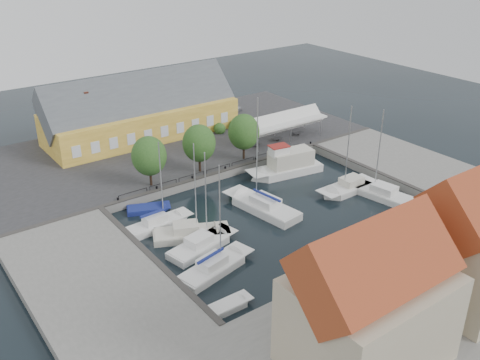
% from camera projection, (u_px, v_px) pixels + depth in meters
% --- Properties ---
extents(ground, '(140.00, 140.00, 0.00)m').
position_uv_depth(ground, '(271.00, 210.00, 61.47)').
color(ground, black).
rests_on(ground, ground).
extents(north_quay, '(56.00, 26.00, 1.00)m').
position_uv_depth(north_quay, '(172.00, 146.00, 78.04)').
color(north_quay, '#2D2D30').
rests_on(north_quay, ground).
extents(west_quay, '(12.00, 24.00, 1.00)m').
position_uv_depth(west_quay, '(95.00, 282.00, 48.08)').
color(west_quay, slate).
rests_on(west_quay, ground).
extents(east_quay, '(12.00, 24.00, 1.00)m').
position_uv_depth(east_quay, '(408.00, 166.00, 71.51)').
color(east_quay, slate).
rests_on(east_quay, ground).
extents(south_bank, '(56.00, 14.00, 1.00)m').
position_uv_depth(south_bank, '(425.00, 299.00, 45.93)').
color(south_bank, slate).
rests_on(south_bank, ground).
extents(quay_edge_fittings, '(56.00, 24.72, 0.40)m').
position_uv_depth(quay_edge_fittings, '(246.00, 187.00, 64.49)').
color(quay_edge_fittings, '#383533').
rests_on(quay_edge_fittings, north_quay).
extents(warehouse, '(28.56, 14.00, 9.55)m').
position_uv_depth(warehouse, '(137.00, 114.00, 78.89)').
color(warehouse, gold).
rests_on(warehouse, north_quay).
extents(tent_canopy, '(14.00, 4.00, 2.83)m').
position_uv_depth(tent_canopy, '(283.00, 122.00, 77.93)').
color(tent_canopy, silver).
rests_on(tent_canopy, north_quay).
extents(quay_trees, '(18.20, 4.20, 6.30)m').
position_uv_depth(quay_trees, '(199.00, 143.00, 67.07)').
color(quay_trees, black).
rests_on(quay_trees, north_quay).
extents(car_silver, '(4.67, 2.16, 1.55)m').
position_uv_depth(car_silver, '(229.00, 108.00, 90.03)').
color(car_silver, '#A9ABB1').
rests_on(car_silver, north_quay).
extents(car_red, '(1.65, 3.94, 1.27)m').
position_uv_depth(car_red, '(155.00, 154.00, 72.47)').
color(car_red, '#5A1420').
rests_on(car_red, north_quay).
extents(center_sailboat, '(4.38, 10.45, 13.78)m').
position_uv_depth(center_sailboat, '(263.00, 208.00, 61.20)').
color(center_sailboat, white).
rests_on(center_sailboat, ground).
extents(trawler, '(10.65, 4.70, 5.00)m').
position_uv_depth(trawler, '(287.00, 167.00, 70.07)').
color(trawler, white).
rests_on(trawler, ground).
extents(east_boat_b, '(8.59, 2.91, 11.59)m').
position_uv_depth(east_boat_b, '(349.00, 188.00, 65.94)').
color(east_boat_b, white).
rests_on(east_boat_b, ground).
extents(east_boat_c, '(4.22, 9.21, 11.34)m').
position_uv_depth(east_boat_c, '(381.00, 195.00, 64.34)').
color(east_boat_c, white).
rests_on(east_boat_c, ground).
extents(west_boat_a, '(7.81, 2.57, 10.32)m').
position_uv_depth(west_boat_a, '(158.00, 225.00, 57.74)').
color(west_boat_a, white).
rests_on(west_boat_a, ground).
extents(west_boat_b, '(8.41, 5.87, 11.08)m').
position_uv_depth(west_boat_b, '(189.00, 235.00, 55.95)').
color(west_boat_b, beige).
rests_on(west_boat_b, ground).
extents(west_boat_c, '(8.30, 4.15, 10.89)m').
position_uv_depth(west_boat_c, '(202.00, 246.00, 53.93)').
color(west_boat_c, white).
rests_on(west_boat_c, ground).
extents(west_boat_d, '(8.70, 4.29, 11.27)m').
position_uv_depth(west_boat_d, '(215.00, 269.00, 50.42)').
color(west_boat_d, white).
rests_on(west_boat_d, ground).
extents(launch_sw, '(4.27, 1.64, 0.98)m').
position_uv_depth(launch_sw, '(228.00, 307.00, 45.55)').
color(launch_sw, white).
rests_on(launch_sw, ground).
extents(launch_nw, '(5.30, 3.72, 0.88)m').
position_uv_depth(launch_nw, '(148.00, 210.00, 61.25)').
color(launch_nw, navy).
rests_on(launch_nw, ground).
extents(townhouses, '(36.30, 8.50, 12.00)m').
position_uv_depth(townhouses, '(473.00, 251.00, 43.04)').
color(townhouses, tan).
rests_on(townhouses, south_bank).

